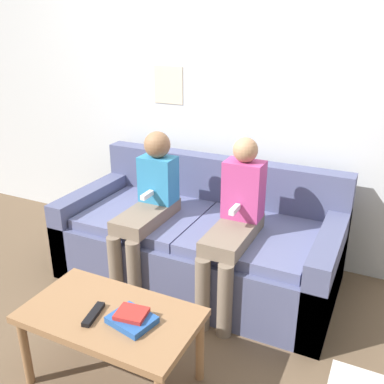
{
  "coord_description": "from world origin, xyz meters",
  "views": [
    {
      "loc": [
        1.11,
        -1.86,
        1.71
      ],
      "look_at": [
        0.0,
        0.43,
        0.7
      ],
      "focal_mm": 40.0,
      "sensor_mm": 36.0,
      "label": 1
    }
  ],
  "objects_px": {
    "tv_remote": "(94,314)",
    "person_left": "(148,204)",
    "person_right": "(234,221)",
    "coffee_table": "(111,322)",
    "couch": "(200,242)"
  },
  "relations": [
    {
      "from": "coffee_table",
      "to": "tv_remote",
      "type": "height_order",
      "value": "tv_remote"
    },
    {
      "from": "couch",
      "to": "tv_remote",
      "type": "relative_size",
      "value": 10.75
    },
    {
      "from": "coffee_table",
      "to": "couch",
      "type": "bearing_deg",
      "value": 91.08
    },
    {
      "from": "tv_remote",
      "to": "person_left",
      "type": "bearing_deg",
      "value": 94.01
    },
    {
      "from": "person_right",
      "to": "tv_remote",
      "type": "distance_m",
      "value": 1.0
    },
    {
      "from": "couch",
      "to": "coffee_table",
      "type": "xyz_separation_m",
      "value": [
        0.02,
        -1.08,
        0.09
      ]
    },
    {
      "from": "couch",
      "to": "person_left",
      "type": "height_order",
      "value": "person_left"
    },
    {
      "from": "tv_remote",
      "to": "coffee_table",
      "type": "bearing_deg",
      "value": 34.42
    },
    {
      "from": "couch",
      "to": "tv_remote",
      "type": "bearing_deg",
      "value": -91.68
    },
    {
      "from": "person_right",
      "to": "person_left",
      "type": "bearing_deg",
      "value": -180.0
    },
    {
      "from": "person_right",
      "to": "tv_remote",
      "type": "height_order",
      "value": "person_right"
    },
    {
      "from": "person_right",
      "to": "tv_remote",
      "type": "bearing_deg",
      "value": -111.04
    },
    {
      "from": "coffee_table",
      "to": "tv_remote",
      "type": "distance_m",
      "value": 0.1
    },
    {
      "from": "coffee_table",
      "to": "person_left",
      "type": "relative_size",
      "value": 0.81
    },
    {
      "from": "coffee_table",
      "to": "person_right",
      "type": "distance_m",
      "value": 0.95
    }
  ]
}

